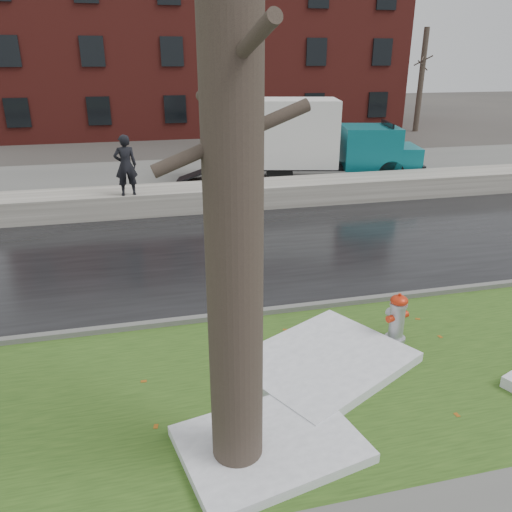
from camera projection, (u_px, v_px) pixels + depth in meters
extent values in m
plane|color=#47423D|center=(309.00, 338.00, 8.93)|extent=(120.00, 120.00, 0.00)
cube|color=#274617|center=(335.00, 377.00, 7.79)|extent=(60.00, 4.50, 0.04)
cube|color=black|center=(252.00, 250.00, 12.99)|extent=(60.00, 7.00, 0.03)
cube|color=slate|center=(206.00, 178.00, 20.67)|extent=(60.00, 9.00, 0.03)
cube|color=slate|center=(292.00, 309.00, 9.81)|extent=(60.00, 0.15, 0.14)
cube|color=beige|center=(224.00, 196.00, 16.65)|extent=(60.00, 1.60, 0.75)
cube|color=maroon|center=(197.00, 53.00, 34.61)|extent=(26.00, 12.00, 10.00)
cylinder|color=brown|center=(74.00, 83.00, 29.91)|extent=(0.36, 0.36, 6.50)
cylinder|color=brown|center=(71.00, 66.00, 29.56)|extent=(0.84, 1.62, 0.73)
cylinder|color=brown|center=(69.00, 50.00, 29.23)|extent=(1.08, 1.26, 0.66)
cylinder|color=brown|center=(73.00, 77.00, 29.78)|extent=(1.40, 0.61, 0.63)
cylinder|color=brown|center=(421.00, 81.00, 32.88)|extent=(0.36, 0.36, 6.50)
cylinder|color=brown|center=(423.00, 65.00, 32.53)|extent=(0.84, 1.62, 0.73)
cylinder|color=brown|center=(424.00, 51.00, 32.20)|extent=(1.08, 1.26, 0.66)
cylinder|color=brown|center=(422.00, 75.00, 32.75)|extent=(1.40, 0.61, 0.63)
cylinder|color=#9FA1A7|center=(397.00, 321.00, 8.64)|extent=(0.31, 0.31, 0.78)
ellipsoid|color=red|center=(399.00, 300.00, 8.50)|extent=(0.37, 0.37, 0.18)
cylinder|color=red|center=(400.00, 295.00, 8.46)|extent=(0.07, 0.07, 0.06)
cylinder|color=red|center=(390.00, 319.00, 8.54)|extent=(0.14, 0.15, 0.12)
cylinder|color=red|center=(404.00, 314.00, 8.69)|extent=(0.14, 0.15, 0.12)
cylinder|color=#9FA1A7|center=(391.00, 313.00, 8.75)|extent=(0.18, 0.15, 0.16)
cylinder|color=brown|center=(232.00, 149.00, 4.78)|extent=(0.75, 0.75, 7.63)
cylinder|color=brown|center=(231.00, 64.00, 4.49)|extent=(0.45, 1.88, 0.79)
cylinder|color=brown|center=(232.00, 137.00, 4.73)|extent=(1.59, 0.26, 0.68)
cube|color=black|center=(302.00, 166.00, 20.06)|extent=(7.43, 2.66, 0.20)
cube|color=white|center=(272.00, 132.00, 19.57)|extent=(5.42, 3.44, 2.50)
cube|color=#0C6772|center=(369.00, 147.00, 19.76)|extent=(2.60, 2.67, 1.58)
cube|color=#0C6772|center=(402.00, 156.00, 19.89)|extent=(1.57, 2.25, 0.83)
cube|color=black|center=(387.00, 132.00, 19.55)|extent=(0.51, 1.82, 0.83)
cube|color=black|center=(196.00, 174.00, 20.19)|extent=(1.81, 1.46, 0.62)
cylinder|color=black|center=(390.00, 174.00, 19.18)|extent=(1.06, 0.51, 1.02)
cylinder|color=black|center=(379.00, 164.00, 20.99)|extent=(1.06, 0.51, 1.02)
cylinder|color=black|center=(280.00, 174.00, 19.19)|extent=(1.06, 0.51, 1.02)
cylinder|color=black|center=(278.00, 164.00, 21.00)|extent=(1.06, 0.51, 1.02)
cylinder|color=black|center=(241.00, 174.00, 19.20)|extent=(1.06, 0.51, 1.02)
cylinder|color=black|center=(243.00, 164.00, 21.01)|extent=(1.06, 0.51, 1.02)
imported|color=black|center=(126.00, 165.00, 14.97)|extent=(0.72, 0.52, 1.83)
cube|color=white|center=(324.00, 361.00, 8.04)|extent=(3.23, 2.99, 0.16)
cube|color=white|center=(270.00, 444.00, 6.33)|extent=(2.49, 2.02, 0.14)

